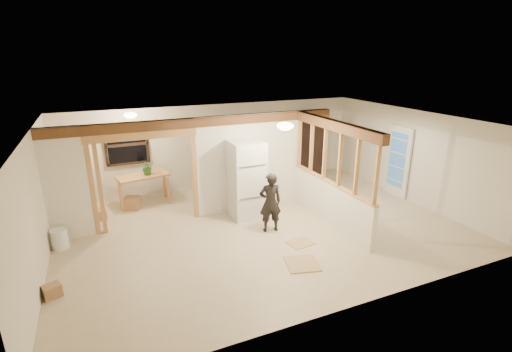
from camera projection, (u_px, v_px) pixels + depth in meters
name	position (u px, v px, depth m)	size (l,w,h in m)	color
floor	(262.00, 227.00, 8.79)	(9.00, 6.50, 0.01)	beige
ceiling	(262.00, 122.00, 8.00)	(9.00, 6.50, 0.01)	white
wall_back	(218.00, 146.00, 11.22)	(9.00, 0.01, 2.50)	silver
wall_front	(351.00, 240.00, 5.57)	(9.00, 0.01, 2.50)	silver
wall_left	(35.00, 208.00, 6.69)	(0.01, 6.50, 2.50)	silver
wall_right	(412.00, 156.00, 10.10)	(0.01, 6.50, 2.50)	silver
partition_left_stub	(66.00, 185.00, 7.90)	(0.90, 0.12, 2.50)	silver
partition_center	(250.00, 162.00, 9.52)	(2.80, 0.12, 2.50)	silver
doorway_frame	(146.00, 181.00, 8.58)	(2.46, 0.14, 2.20)	tan
header_beam_back	(202.00, 122.00, 8.70)	(7.00, 0.18, 0.22)	brown
header_beam_right	(334.00, 125.00, 8.30)	(0.18, 3.30, 0.22)	brown
pony_wall	(329.00, 203.00, 8.89)	(0.12, 3.20, 1.00)	silver
stud_partition	(332.00, 156.00, 8.52)	(0.14, 3.20, 1.32)	tan
window_back	(127.00, 145.00, 10.07)	(1.12, 0.10, 1.10)	black
french_door	(398.00, 161.00, 10.50)	(0.12, 0.86, 2.00)	white
ceiling_dome_main	(285.00, 126.00, 7.69)	(0.36, 0.36, 0.16)	#FFEABF
ceiling_dome_util	(130.00, 115.00, 9.06)	(0.32, 0.32, 0.14)	#FFEABF
hanging_bulb	(157.00, 131.00, 8.74)	(0.07, 0.07, 0.07)	#FFD88C
refrigerator	(247.00, 179.00, 9.11)	(0.79, 0.77, 1.93)	silver
woman	(270.00, 202.00, 8.39)	(0.51, 0.34, 1.41)	black
work_table	(144.00, 189.00, 10.02)	(1.32, 0.66, 0.83)	tan
potted_plant	(147.00, 167.00, 9.85)	(0.37, 0.32, 0.41)	#2F662C
shop_vac	(68.00, 206.00, 9.22)	(0.45, 0.45, 0.58)	#B60B10
bookshelf	(312.00, 145.00, 12.30)	(1.01, 0.34, 2.03)	black
bucket	(60.00, 239.00, 7.76)	(0.33, 0.33, 0.42)	white
box_util_a	(132.00, 203.00, 9.76)	(0.38, 0.33, 0.33)	#A57850
box_util_b	(100.00, 215.00, 9.15)	(0.27, 0.27, 0.25)	#A57850
box_front	(52.00, 291.00, 6.23)	(0.27, 0.22, 0.22)	#A57850
floor_panel_near	(302.00, 264.00, 7.23)	(0.62, 0.62, 0.02)	tan
floor_panel_far	(300.00, 243.00, 8.03)	(0.53, 0.42, 0.02)	tan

